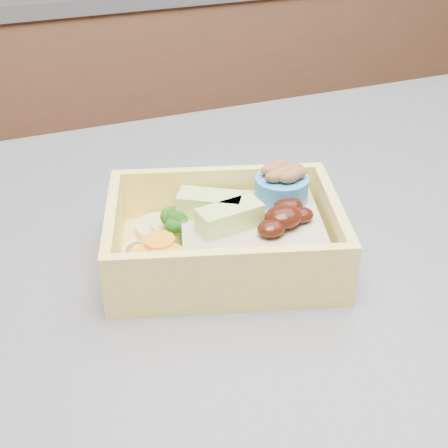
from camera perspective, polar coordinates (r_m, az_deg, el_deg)
name	(u,v)px	position (r m, az deg, el deg)	size (l,w,h in m)	color
bento_box	(231,235)	(0.48, 0.66, -0.98)	(0.20, 0.17, 0.06)	#FFE369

